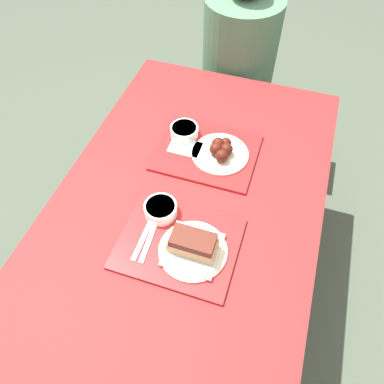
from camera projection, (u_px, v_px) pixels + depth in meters
name	position (u px, v px, depth m)	size (l,w,h in m)	color
ground_plane	(188.00, 283.00, 1.94)	(12.00, 12.00, 0.00)	#424C3D
picnic_table	(187.00, 214.00, 1.43)	(0.96, 1.57, 0.73)	maroon
picnic_bench_far	(242.00, 104.00, 2.21)	(0.91, 0.28, 0.46)	maroon
tray_near	(178.00, 243.00, 1.25)	(0.39, 0.32, 0.01)	red
tray_far	(206.00, 152.00, 1.50)	(0.39, 0.32, 0.01)	red
bowl_coleslaw_near	(161.00, 209.00, 1.29)	(0.11, 0.11, 0.05)	white
brisket_sandwich_plate	(193.00, 247.00, 1.20)	(0.23, 0.23, 0.09)	beige
plastic_fork_near	(143.00, 239.00, 1.25)	(0.02, 0.17, 0.00)	white
plastic_knife_near	(149.00, 240.00, 1.24)	(0.03, 0.17, 0.00)	white
bowl_coleslaw_far	(184.00, 131.00, 1.53)	(0.11, 0.11, 0.05)	white
wings_plate_far	(221.00, 151.00, 1.47)	(0.23, 0.23, 0.06)	beige
napkin_far	(185.00, 147.00, 1.50)	(0.13, 0.09, 0.01)	white
person_seated_across	(240.00, 46.00, 1.93)	(0.39, 0.39, 0.72)	#477051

